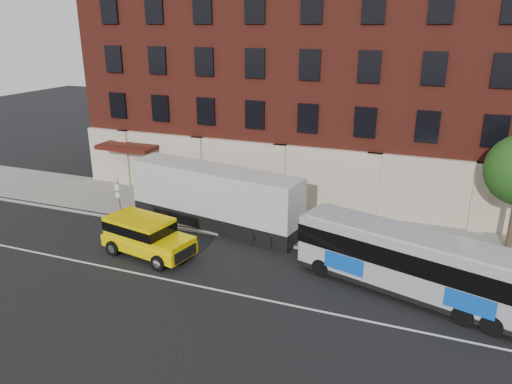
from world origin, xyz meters
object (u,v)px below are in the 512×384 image
at_px(sign_pole, 119,196).
at_px(city_bus, 415,262).
at_px(shipping_container, 214,198).
at_px(yellow_suv, 145,234).

bearing_deg(sign_pole, city_bus, -9.25).
bearing_deg(sign_pole, shipping_container, 9.01).
bearing_deg(sign_pole, yellow_suv, -40.71).
relative_size(city_bus, shipping_container, 0.99).
height_order(yellow_suv, shipping_container, shipping_container).
distance_m(sign_pole, yellow_suv, 5.63).
bearing_deg(yellow_suv, sign_pole, 139.29).
distance_m(yellow_suv, shipping_container, 5.01).
height_order(sign_pole, city_bus, city_bus).
height_order(sign_pole, yellow_suv, sign_pole).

